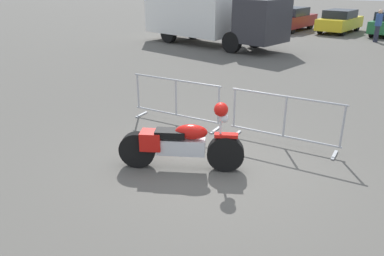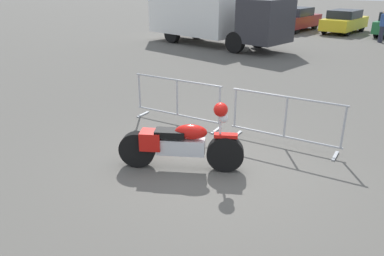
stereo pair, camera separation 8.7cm
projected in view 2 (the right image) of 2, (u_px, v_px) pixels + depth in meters
The scene contains 10 objects.
ground_plane at pixel (211, 165), 6.97m from camera, with size 120.00×120.00×0.00m, color #54514C.
motorcycle at pixel (181, 144), 6.69m from camera, with size 2.14×1.10×1.28m.
crowd_barrier_near at pixel (177, 100), 8.82m from camera, with size 2.33×0.45×1.07m.
crowd_barrier_far at pixel (285, 120), 7.59m from camera, with size 2.33×0.45×1.07m.
box_truck at pixel (209, 12), 18.98m from camera, with size 8.01×3.96×2.98m.
parked_car_silver at pixel (216, 15), 27.17m from camera, with size 2.39×4.46×1.44m.
parked_car_red at pixel (257, 16), 26.30m from camera, with size 2.33×4.35×1.40m.
parked_car_maroon at pixel (296, 19), 24.38m from camera, with size 2.44×4.55×1.47m.
parked_car_yellow at pixel (344, 21), 23.45m from camera, with size 2.32×4.32×1.39m.
pedestrian at pixel (383, 25), 19.85m from camera, with size 0.36×0.36×1.69m.
Camera 2 is at (2.84, -5.52, 3.25)m, focal length 35.00 mm.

